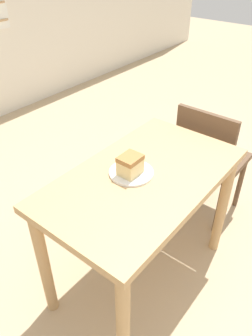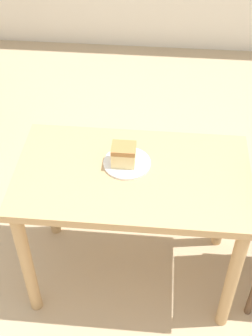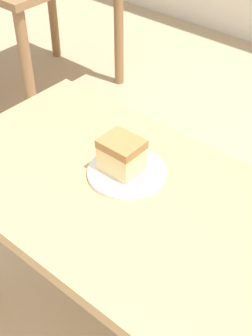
% 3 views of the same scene
% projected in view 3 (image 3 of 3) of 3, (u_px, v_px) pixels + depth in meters
% --- Properties ---
extents(dining_table_near, '(1.06, 0.61, 0.77)m').
position_uv_depth(dining_table_near, '(123.00, 223.00, 1.31)').
color(dining_table_near, tan).
rests_on(dining_table_near, ground_plane).
extents(plate, '(0.22, 0.22, 0.01)m').
position_uv_depth(plate, '(127.00, 172.00, 1.27)').
color(plate, white).
rests_on(plate, dining_table_near).
extents(cake_slice, '(0.11, 0.09, 0.10)m').
position_uv_depth(cake_slice, '(122.00, 155.00, 1.24)').
color(cake_slice, '#E5CC89').
rests_on(cake_slice, plate).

